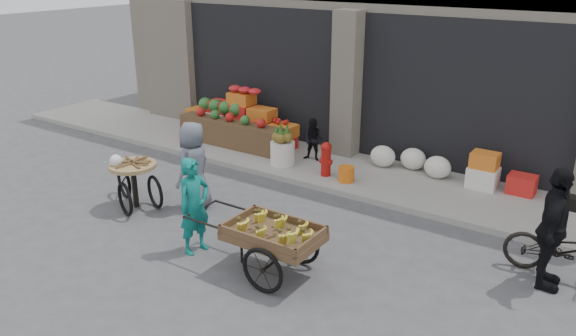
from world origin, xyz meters
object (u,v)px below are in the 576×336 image
Objects in this scene: pineapple_bin at (283,153)px; tricycle_cart at (134,178)px; fire_hydrant at (326,158)px; orange_bucket at (346,174)px; seated_person at (313,140)px; banana_cart at (271,230)px; cyclist at (553,229)px; vendor_woman at (194,206)px; vendor_grey at (194,166)px; bicycle at (569,249)px.

tricycle_cart is at bearing -110.15° from pineapple_bin.
tricycle_cart is at bearing -126.30° from fire_hydrant.
seated_person reaches higher than orange_bucket.
pineapple_bin reaches higher than orange_bucket.
cyclist reaches higher than banana_cart.
cyclist reaches higher than fire_hydrant.
banana_cart is 1.29× the size of cyclist.
vendor_woman reaches higher than banana_cart.
orange_bucket is at bearing 136.70° from vendor_grey.
banana_cart is at bearing 59.28° from vendor_grey.
tricycle_cart is 6.88m from cyclist.
pineapple_bin is 1.62× the size of orange_bucket.
tricycle_cart is 1.14m from vendor_grey.
cyclist is (5.20, -2.35, 0.29)m from seated_person.
cyclist is at bearing -58.74° from vendor_woman.
tricycle_cart is 7.16m from bicycle.
seated_person reaches higher than banana_cart.
vendor_grey is 0.93× the size of cyclist.
fire_hydrant is 0.31× the size of banana_cart.
vendor_woman is at bearing -75.99° from pineapple_bin.
bicycle is 0.98× the size of cyclist.
cyclist is (6.74, 1.35, 0.31)m from tricycle_cart.
tricycle_cart is (-3.41, 0.50, -0.12)m from banana_cart.
vendor_woman is 0.94× the size of vendor_grey.
vendor_grey is (-2.45, 1.07, 0.13)m from banana_cart.
bicycle is (3.53, 2.25, -0.23)m from banana_cart.
vendor_grey is at bearing -117.25° from fire_hydrant.
bicycle reaches higher than fire_hydrant.
bicycle is (5.40, -1.95, -0.13)m from seated_person.
pineapple_bin is at bearing 176.42° from orange_bucket.
vendor_grey is 5.83m from cyclist.
orange_bucket is at bearing 67.72° from tricycle_cart.
banana_cart reaches higher than fire_hydrant.
orange_bucket is at bearing 68.03° from bicycle.
tricycle_cart is (-2.06, 0.61, -0.20)m from vendor_woman.
fire_hydrant is 3.66m from vendor_woman.
cyclist reaches higher than vendor_grey.
bicycle is at bearing -13.06° from pineapple_bin.
fire_hydrant is at bearing 5.83° from vendor_woman.
orange_bucket is (0.50, -0.05, -0.23)m from fire_hydrant.
vendor_grey reaches higher than bicycle.
pineapple_bin is at bearing 121.98° from banana_cart.
vendor_woman is 0.89× the size of bicycle.
seated_person is (-0.70, 0.65, 0.08)m from fire_hydrant.
seated_person is at bearing 113.73° from banana_cart.
bicycle is at bearing -55.65° from vendor_woman.
bicycle is (4.70, -1.30, -0.05)m from fire_hydrant.
banana_cart is 3.82m from cyclist.
seated_person is 0.61× the size of vendor_woman.
orange_bucket is 3.05m from vendor_grey.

